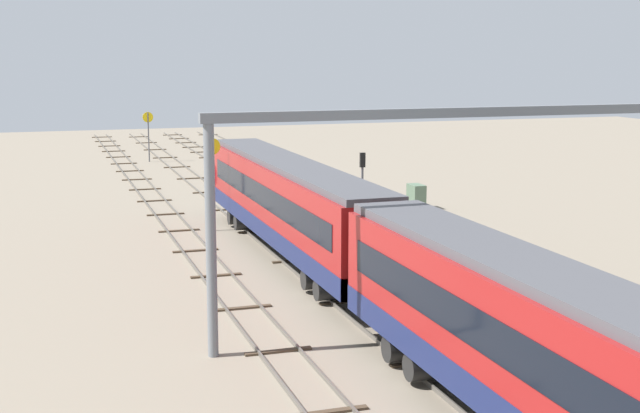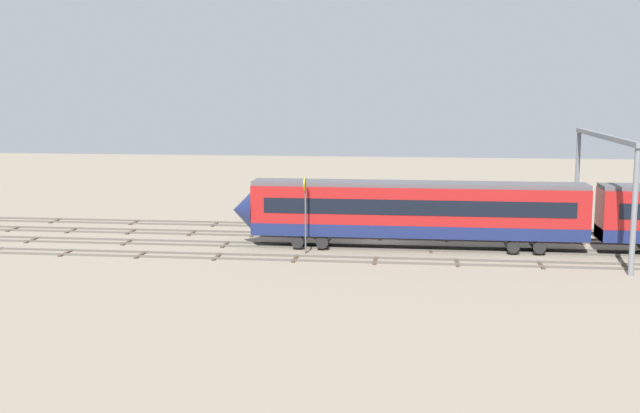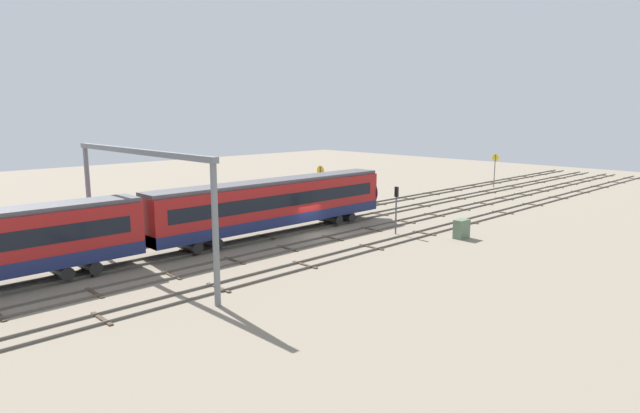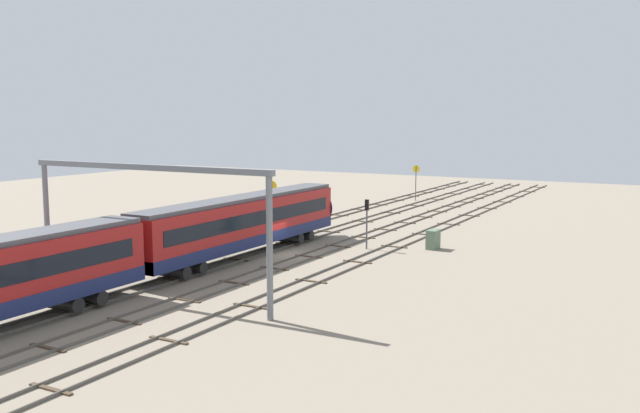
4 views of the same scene
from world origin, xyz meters
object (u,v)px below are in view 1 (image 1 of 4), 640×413
object	(u,v)px
train	(561,368)
relay_cabinet	(416,197)
speed_sign_mid_trackside	(148,129)
speed_sign_near_foreground	(213,170)
signal_light_trackside_approach	(362,176)
overhead_gantry	(452,164)

from	to	relation	value
train	relay_cabinet	size ratio (longest dim) A/B	45.96
speed_sign_mid_trackside	relay_cabinet	xyz separation A→B (m)	(-31.40, -13.81, -2.36)
speed_sign_mid_trackside	relay_cabinet	size ratio (longest dim) A/B	2.91
train	speed_sign_mid_trackside	size ratio (longest dim) A/B	15.78
speed_sign_mid_trackside	train	bearing A→B (deg)	-178.40
speed_sign_mid_trackside	speed_sign_near_foreground	bearing A→B (deg)	179.12
speed_sign_near_foreground	speed_sign_mid_trackside	world-z (taller)	speed_sign_near_foreground
speed_sign_mid_trackside	relay_cabinet	distance (m)	34.38
speed_sign_near_foreground	signal_light_trackside_approach	distance (m)	9.44
speed_sign_near_foreground	signal_light_trackside_approach	world-z (taller)	speed_sign_near_foreground
overhead_gantry	speed_sign_near_foreground	xyz separation A→B (m)	(21.25, 4.71, -2.76)
speed_sign_mid_trackside	signal_light_trackside_approach	distance (m)	35.32
speed_sign_near_foreground	relay_cabinet	world-z (taller)	speed_sign_near_foreground
speed_sign_near_foreground	speed_sign_mid_trackside	xyz separation A→B (m)	(34.44, -0.53, -0.40)
overhead_gantry	speed_sign_mid_trackside	world-z (taller)	overhead_gantry
speed_sign_near_foreground	speed_sign_mid_trackside	distance (m)	34.44
train	overhead_gantry	bearing A→B (deg)	-12.13
relay_cabinet	overhead_gantry	bearing A→B (deg)	158.36
overhead_gantry	relay_cabinet	size ratio (longest dim) A/B	11.27
speed_sign_near_foreground	relay_cabinet	xyz separation A→B (m)	(3.04, -14.34, -2.75)
speed_sign_near_foreground	speed_sign_mid_trackside	size ratio (longest dim) A/B	1.14
train	speed_sign_near_foreground	size ratio (longest dim) A/B	13.78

